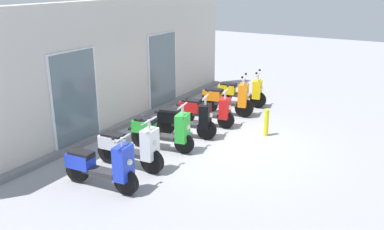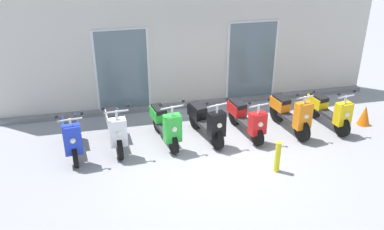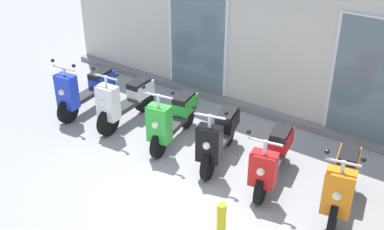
{
  "view_description": "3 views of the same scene",
  "coord_description": "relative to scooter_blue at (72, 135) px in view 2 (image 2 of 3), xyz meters",
  "views": [
    {
      "loc": [
        -8.33,
        -4.18,
        3.86
      ],
      "look_at": [
        -0.54,
        0.46,
        0.83
      ],
      "focal_mm": 38.66,
      "sensor_mm": 36.0,
      "label": 1
    },
    {
      "loc": [
        -2.31,
        -7.86,
        5.17
      ],
      "look_at": [
        -0.38,
        0.81,
        0.74
      ],
      "focal_mm": 40.25,
      "sensor_mm": 36.0,
      "label": 2
    },
    {
      "loc": [
        3.48,
        -4.72,
        4.45
      ],
      "look_at": [
        -0.34,
        0.65,
        0.88
      ],
      "focal_mm": 43.99,
      "sensor_mm": 36.0,
      "label": 3
    }
  ],
  "objects": [
    {
      "name": "ground_plane",
      "position": [
        3.11,
        -0.91,
        -0.48
      ],
      "size": [
        40.0,
        40.0,
        0.0
      ],
      "primitive_type": "plane",
      "color": "#939399"
    },
    {
      "name": "storefront_facade",
      "position": [
        3.11,
        2.13,
        1.14
      ],
      "size": [
        10.48,
        0.5,
        3.34
      ],
      "color": "beige",
      "rests_on": "ground_plane"
    },
    {
      "name": "scooter_blue",
      "position": [
        0.0,
        0.0,
        0.0
      ],
      "size": [
        0.58,
        1.64,
        1.24
      ],
      "color": "black",
      "rests_on": "ground_plane"
    },
    {
      "name": "scooter_white",
      "position": [
        0.98,
        0.1,
        0.0
      ],
      "size": [
        0.6,
        1.63,
        1.28
      ],
      "color": "black",
      "rests_on": "ground_plane"
    },
    {
      "name": "scooter_green",
      "position": [
        2.13,
        0.06,
        0.01
      ],
      "size": [
        0.66,
        1.57,
        1.27
      ],
      "color": "black",
      "rests_on": "ground_plane"
    },
    {
      "name": "scooter_black",
      "position": [
        3.11,
        0.03,
        -0.01
      ],
      "size": [
        0.72,
        1.56,
        1.22
      ],
      "color": "black",
      "rests_on": "ground_plane"
    },
    {
      "name": "scooter_red",
      "position": [
        4.1,
        0.01,
        -0.02
      ],
      "size": [
        0.66,
        1.57,
        1.15
      ],
      "color": "black",
      "rests_on": "ground_plane"
    },
    {
      "name": "scooter_orange",
      "position": [
        5.22,
        -0.08,
        0.03
      ],
      "size": [
        0.62,
        1.6,
        1.26
      ],
      "color": "black",
      "rests_on": "ground_plane"
    },
    {
      "name": "scooter_yellow",
      "position": [
        6.27,
        -0.04,
        -0.01
      ],
      "size": [
        0.63,
        1.59,
        1.17
      ],
      "color": "black",
      "rests_on": "ground_plane"
    },
    {
      "name": "curb_bollard",
      "position": [
        4.23,
        -1.66,
        -0.13
      ],
      "size": [
        0.12,
        0.12,
        0.7
      ],
      "primitive_type": "cylinder",
      "color": "yellow",
      "rests_on": "ground_plane"
    },
    {
      "name": "traffic_cone",
      "position": [
        7.25,
        -0.14,
        -0.22
      ],
      "size": [
        0.32,
        0.32,
        0.52
      ],
      "primitive_type": "cone",
      "color": "orange",
      "rests_on": "ground_plane"
    }
  ]
}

